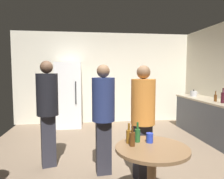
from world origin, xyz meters
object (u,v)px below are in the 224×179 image
(wine_bottle_on_counter, at_px, (223,97))
(person_in_navy_shirt, at_px, (103,111))
(kettle, at_px, (194,94))
(person_in_orange_shirt, at_px, (143,114))
(beer_bottle_green, at_px, (137,135))
(refrigerator, at_px, (69,95))
(beer_bottle_on_counter, at_px, (215,98))
(foreground_table, at_px, (152,156))
(plastic_cup_blue, at_px, (150,138))
(person_in_black_shirt, at_px, (47,105))
(beer_bottle_amber, at_px, (129,136))
(beer_bottle_brown, at_px, (132,138))

(wine_bottle_on_counter, relative_size, person_in_navy_shirt, 0.19)
(kettle, distance_m, person_in_orange_shirt, 3.06)
(beer_bottle_green, bearing_deg, person_in_orange_shirt, 67.96)
(refrigerator, bearing_deg, beer_bottle_green, -73.85)
(beer_bottle_green, relative_size, person_in_navy_shirt, 0.14)
(wine_bottle_on_counter, distance_m, beer_bottle_on_counter, 0.24)
(person_in_orange_shirt, bearing_deg, beer_bottle_on_counter, 106.84)
(foreground_table, bearing_deg, person_in_navy_shirt, 115.13)
(wine_bottle_on_counter, xyz_separation_m, plastic_cup_blue, (-2.08, -1.66, -0.23))
(kettle, height_order, person_in_black_shirt, person_in_black_shirt)
(beer_bottle_green, relative_size, person_in_black_shirt, 0.13)
(refrigerator, bearing_deg, kettle, -13.20)
(beer_bottle_on_counter, height_order, beer_bottle_green, beer_bottle_on_counter)
(beer_bottle_amber, relative_size, person_in_navy_shirt, 0.14)
(refrigerator, bearing_deg, beer_bottle_brown, -75.64)
(beer_bottle_on_counter, height_order, beer_bottle_amber, beer_bottle_on_counter)
(refrigerator, xyz_separation_m, person_in_black_shirt, (-0.15, -2.47, 0.11))
(plastic_cup_blue, relative_size, person_in_black_shirt, 0.06)
(foreground_table, relative_size, person_in_orange_shirt, 0.49)
(refrigerator, height_order, person_in_black_shirt, refrigerator)
(wine_bottle_on_counter, bearing_deg, kettle, 88.89)
(beer_bottle_on_counter, relative_size, beer_bottle_amber, 1.00)
(beer_bottle_amber, xyz_separation_m, beer_bottle_green, (0.11, 0.02, 0.00))
(plastic_cup_blue, bearing_deg, beer_bottle_amber, 177.14)
(plastic_cup_blue, xyz_separation_m, person_in_black_shirt, (-1.33, 1.16, 0.22))
(beer_bottle_green, distance_m, person_in_black_shirt, 1.65)
(beer_bottle_brown, bearing_deg, foreground_table, -16.06)
(beer_bottle_brown, bearing_deg, beer_bottle_green, 53.33)
(kettle, bearing_deg, beer_bottle_brown, -128.31)
(foreground_table, xyz_separation_m, beer_bottle_brown, (-0.21, 0.06, 0.19))
(beer_bottle_on_counter, relative_size, beer_bottle_green, 1.00)
(beer_bottle_on_counter, distance_m, person_in_navy_shirt, 2.77)
(foreground_table, bearing_deg, wine_bottle_on_counter, 40.72)
(kettle, height_order, person_in_orange_shirt, person_in_orange_shirt)
(foreground_table, height_order, beer_bottle_brown, beer_bottle_brown)
(beer_bottle_amber, bearing_deg, wine_bottle_on_counter, 35.41)
(refrigerator, xyz_separation_m, beer_bottle_amber, (0.93, -3.62, -0.08))
(wine_bottle_on_counter, distance_m, plastic_cup_blue, 2.68)
(person_in_black_shirt, bearing_deg, beer_bottle_amber, 26.84)
(refrigerator, relative_size, foreground_table, 2.25)
(beer_bottle_green, bearing_deg, refrigerator, 106.15)
(beer_bottle_brown, bearing_deg, plastic_cup_blue, 20.68)
(kettle, distance_m, plastic_cup_blue, 3.56)
(kettle, distance_m, beer_bottle_amber, 3.70)
(beer_bottle_on_counter, relative_size, beer_bottle_brown, 1.00)
(person_in_black_shirt, bearing_deg, person_in_navy_shirt, 50.76)
(beer_bottle_on_counter, relative_size, person_in_orange_shirt, 0.14)
(kettle, relative_size, beer_bottle_green, 1.06)
(refrigerator, height_order, person_in_orange_shirt, refrigerator)
(person_in_black_shirt, xyz_separation_m, person_in_orange_shirt, (1.41, -0.60, -0.05))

